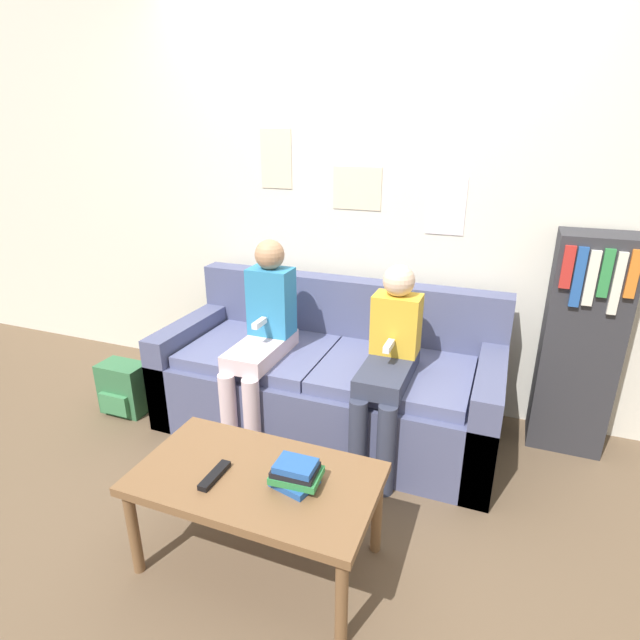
{
  "coord_description": "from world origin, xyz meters",
  "views": [
    {
      "loc": [
        0.89,
        -1.91,
        1.66
      ],
      "look_at": [
        0.0,
        0.39,
        0.72
      ],
      "focal_mm": 28.0,
      "sensor_mm": 36.0,
      "label": 1
    }
  ],
  "objects": [
    {
      "name": "book_stack",
      "position": [
        0.26,
        -0.53,
        0.47
      ],
      "size": [
        0.19,
        0.16,
        0.1
      ],
      "color": "#23519E",
      "rests_on": "coffee_table"
    },
    {
      "name": "person_right",
      "position": [
        0.39,
        0.32,
        0.58
      ],
      "size": [
        0.24,
        0.56,
        1.04
      ],
      "color": "#33384C",
      "rests_on": "ground_plane"
    },
    {
      "name": "person_left",
      "position": [
        -0.32,
        0.33,
        0.62
      ],
      "size": [
        0.24,
        0.56,
        1.11
      ],
      "color": "silver",
      "rests_on": "ground_plane"
    },
    {
      "name": "bookshelf",
      "position": [
        1.3,
        0.84,
        0.6
      ],
      "size": [
        0.37,
        0.29,
        1.19
      ],
      "color": "#2D2D33",
      "rests_on": "ground_plane"
    },
    {
      "name": "couch",
      "position": [
        0.0,
        0.53,
        0.28
      ],
      "size": [
        1.91,
        0.82,
        0.83
      ],
      "color": "#4C5175",
      "rests_on": "ground_plane"
    },
    {
      "name": "wall_back",
      "position": [
        -0.0,
        1.03,
        1.3
      ],
      "size": [
        8.0,
        0.07,
        2.6
      ],
      "color": "silver",
      "rests_on": "ground_plane"
    },
    {
      "name": "backpack",
      "position": [
        -1.23,
        0.2,
        0.16
      ],
      "size": [
        0.28,
        0.21,
        0.32
      ],
      "color": "#336B42",
      "rests_on": "ground_plane"
    },
    {
      "name": "ground_plane",
      "position": [
        0.0,
        0.0,
        0.0
      ],
      "size": [
        10.0,
        10.0,
        0.0
      ],
      "primitive_type": "plane",
      "color": "brown"
    },
    {
      "name": "coffee_table",
      "position": [
        0.09,
        -0.53,
        0.37
      ],
      "size": [
        0.94,
        0.53,
        0.42
      ],
      "color": "brown",
      "rests_on": "ground_plane"
    },
    {
      "name": "tv_remote",
      "position": [
        -0.04,
        -0.6,
        0.43
      ],
      "size": [
        0.04,
        0.17,
        0.02
      ],
      "rotation": [
        0.0,
        0.0,
        -0.02
      ],
      "color": "black",
      "rests_on": "coffee_table"
    }
  ]
}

